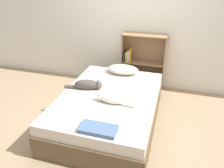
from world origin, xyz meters
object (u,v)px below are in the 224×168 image
object	(u,v)px
cat_light	(110,98)
bookshelf	(142,61)
bed	(109,108)
pillow	(123,69)
cat_dark	(88,85)

from	to	relation	value
cat_light	bookshelf	xyz separation A→B (m)	(0.18, 1.53, -0.00)
bed	bookshelf	size ratio (longest dim) A/B	1.85
pillow	bed	bearing A→B (deg)	-90.55
bed	cat_dark	size ratio (longest dim) A/B	3.47
cat_light	bookshelf	distance (m)	1.54
cat_light	cat_dark	distance (m)	0.52
bookshelf	cat_light	bearing A→B (deg)	-96.76
pillow	bookshelf	xyz separation A→B (m)	(0.26, 0.52, -0.01)
bed	cat_light	bearing A→B (deg)	-68.29
cat_light	bookshelf	size ratio (longest dim) A/B	0.50
bed	bookshelf	bearing A→B (deg)	78.77
cat_light	cat_dark	xyz separation A→B (m)	(-0.44, 0.29, 0.00)
pillow	bookshelf	size ratio (longest dim) A/B	0.51
cat_dark	bookshelf	distance (m)	1.39
bed	pillow	bearing A→B (deg)	89.45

